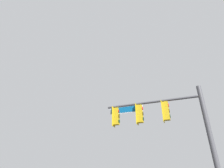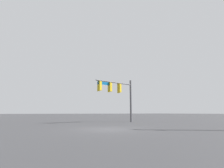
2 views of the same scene
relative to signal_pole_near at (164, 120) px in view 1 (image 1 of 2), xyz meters
name	(u,v)px [view 1 (image 1 of 2)]	position (x,y,z in m)	size (l,w,h in m)	color
signal_pole_near	(164,120)	(0.00, 0.00, 0.00)	(5.82, 1.34, 5.69)	#47474C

